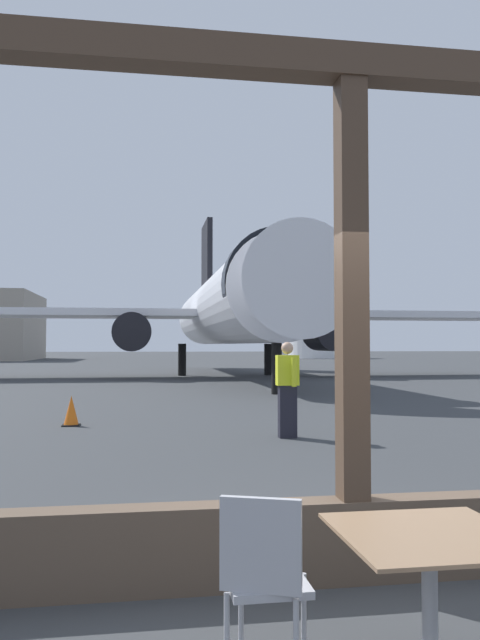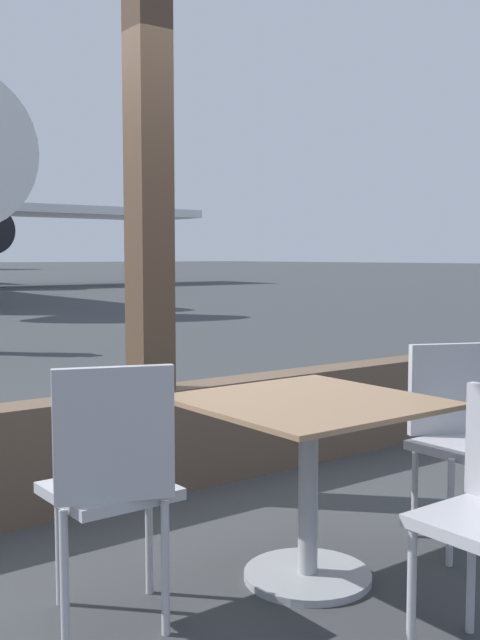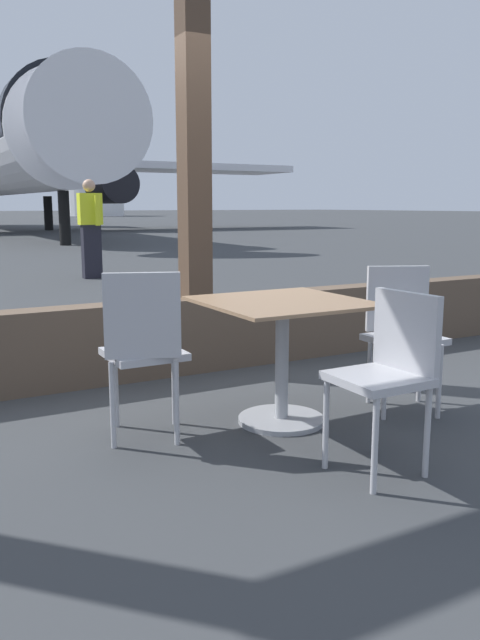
# 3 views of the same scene
# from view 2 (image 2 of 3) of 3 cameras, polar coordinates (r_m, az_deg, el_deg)

# --- Properties ---
(window_frame) EXTENTS (7.89, 0.24, 3.88)m
(window_frame) POSITION_cam_2_polar(r_m,az_deg,el_deg) (4.15, -6.83, 6.29)
(window_frame) COLOR brown
(window_frame) RESTS_ON ground
(dining_table) EXTENTS (0.89, 0.89, 0.74)m
(dining_table) POSITION_cam_2_polar(r_m,az_deg,el_deg) (3.12, 5.16, -10.86)
(dining_table) COLOR #8C6B4C
(dining_table) RESTS_ON ground
(cafe_chair_window_left) EXTENTS (0.51, 0.51, 0.91)m
(cafe_chair_window_left) POSITION_cam_2_polar(r_m,az_deg,el_deg) (3.63, 16.14, -7.60)
(cafe_chair_window_left) COLOR #B2B2B7
(cafe_chair_window_left) RESTS_ON ground
(cafe_chair_aisle_left) EXTENTS (0.49, 0.49, 0.95)m
(cafe_chair_aisle_left) POSITION_cam_2_polar(r_m,az_deg,el_deg) (2.71, -9.63, -11.24)
(cafe_chair_aisle_left) COLOR #B2B2B7
(cafe_chair_aisle_left) RESTS_ON ground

